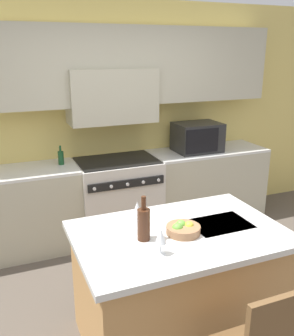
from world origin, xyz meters
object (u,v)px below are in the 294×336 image
Objects in this scene: microwave at (197,137)px; wine_bottle at (144,223)px; wine_glass_near at (161,237)px; fruit_bowl at (183,229)px; range_stove at (118,198)px; wine_glass_far at (137,209)px; oil_bottle_on_counter at (61,157)px.

microwave reaches higher than wine_bottle.
wine_glass_near is 0.75× the size of fruit_bowl.
wine_glass_far reaches higher than range_stove.
wine_glass_far is (0.01, 0.45, 0.00)m from wine_glass_near.
wine_glass_far is (-0.35, -1.58, 0.56)m from range_stove.
fruit_bowl is (0.26, 0.20, -0.09)m from wine_glass_near.
wine_glass_near is at bearing -83.10° from oil_bottle_on_counter.
wine_glass_far is 1.68m from oil_bottle_on_counter.
wine_glass_far reaches higher than fruit_bowl.
wine_bottle is 0.23m from wine_glass_far.
oil_bottle_on_counter is at bearing 173.15° from range_stove.
fruit_bowl is (-0.10, -1.83, 0.47)m from range_stove.
wine_glass_far is at bearing 80.03° from wine_bottle.
wine_glass_near is 1.00× the size of wine_glass_far.
range_stove is 0.83m from oil_bottle_on_counter.
wine_glass_far is at bearing -80.75° from oil_bottle_on_counter.
oil_bottle_on_counter reaches higher than range_stove.
wine_bottle is (-0.39, -1.81, 0.55)m from range_stove.
oil_bottle_on_counter is (-0.23, 1.88, -0.01)m from wine_bottle.
fruit_bowl is 1.98m from oil_bottle_on_counter.
range_stove is 1.89m from fruit_bowl.
oil_bottle_on_counter is at bearing 96.90° from wine_glass_near.
range_stove is at bearing 77.78° from wine_bottle.
wine_glass_far is 0.36m from fruit_bowl.
wine_glass_near is 2.12m from oil_bottle_on_counter.
range_stove is at bearing 79.78° from wine_glass_near.
wine_glass_near is (-0.37, -2.03, 0.56)m from range_stove.
range_stove is 5.13× the size of wine_glass_far.
range_stove is 1.71m from wine_glass_far.
wine_glass_far is (-1.41, -1.60, -0.09)m from microwave.
oil_bottle_on_counter is (-0.25, 2.11, -0.01)m from wine_glass_near.
range_stove is 1.68× the size of microwave.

